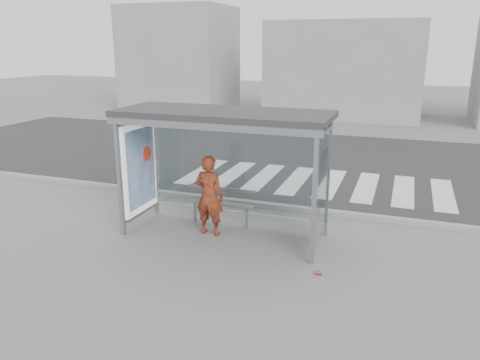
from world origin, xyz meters
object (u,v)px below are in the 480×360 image
Objects in this scene: bus_shelter at (207,141)px; soda_can at (318,273)px; bench at (221,203)px; person at (209,196)px.

soda_can is at bearing -23.94° from bus_shelter.
person is at bearing -90.06° from bench.
person reaches higher than soda_can.
person is 14.11× the size of soda_can.
bench is at bearing 146.69° from soda_can.
bus_shelter is 1.57m from bench.
bus_shelter is at bearing 156.06° from soda_can.
soda_can is (2.57, -1.14, -1.95)m from bus_shelter.
bus_shelter is 1.14m from person.
bus_shelter is 3.42m from soda_can.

